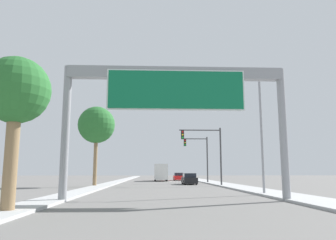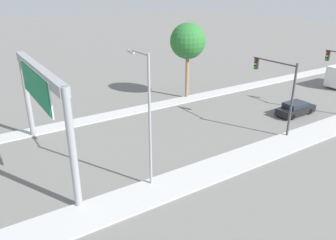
# 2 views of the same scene
# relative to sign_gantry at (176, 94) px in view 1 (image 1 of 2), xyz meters

# --- Properties ---
(sidewalk_right) EXTENTS (3.00, 120.00, 0.15)m
(sidewalk_right) POSITION_rel_sign_gantry_xyz_m (7.75, 42.11, -6.21)
(sidewalk_right) COLOR #AFAFAF
(sidewalk_right) RESTS_ON ground
(median_strip_left) EXTENTS (2.00, 120.00, 0.15)m
(median_strip_left) POSITION_rel_sign_gantry_xyz_m (-7.25, 42.11, -6.21)
(median_strip_left) COLOR #AFAFAF
(median_strip_left) RESTS_ON ground
(sign_gantry) EXTENTS (13.37, 0.73, 7.95)m
(sign_gantry) POSITION_rel_sign_gantry_xyz_m (0.00, 0.00, 0.00)
(sign_gantry) COLOR gray
(sign_gantry) RESTS_ON ground
(car_mid_center) EXTENTS (1.78, 4.76, 1.49)m
(car_mid_center) POSITION_rel_sign_gantry_xyz_m (3.50, 25.55, -5.58)
(car_mid_center) COLOR black
(car_mid_center) RESTS_ON ground
(car_near_right) EXTENTS (1.80, 4.48, 1.49)m
(car_near_right) POSITION_rel_sign_gantry_xyz_m (3.50, 45.13, -5.58)
(car_near_right) COLOR red
(car_near_right) RESTS_ON ground
(truck_box_primary) EXTENTS (2.34, 8.18, 3.05)m
(truck_box_primary) POSITION_rel_sign_gantry_xyz_m (0.00, 41.65, -4.73)
(truck_box_primary) COLOR red
(truck_box_primary) RESTS_ON ground
(traffic_light_near_intersection) EXTENTS (5.10, 0.32, 6.97)m
(traffic_light_near_intersection) POSITION_rel_sign_gantry_xyz_m (5.22, 20.11, -1.57)
(traffic_light_near_intersection) COLOR #3D3D3F
(traffic_light_near_intersection) RESTS_ON ground
(traffic_light_mid_block) EXTENTS (3.75, 0.32, 6.91)m
(traffic_light_mid_block) POSITION_rel_sign_gantry_xyz_m (5.67, 30.11, -1.72)
(traffic_light_mid_block) COLOR #3D3D3F
(traffic_light_mid_block) RESTS_ON ground
(palm_tree_foreground) EXTENTS (2.89, 2.89, 6.61)m
(palm_tree_foreground) POSITION_rel_sign_gantry_xyz_m (-7.23, -5.10, -1.28)
(palm_tree_foreground) COLOR #8C704C
(palm_tree_foreground) RESTS_ON ground
(palm_tree_background) EXTENTS (4.29, 4.29, 9.26)m
(palm_tree_background) POSITION_rel_sign_gantry_xyz_m (-8.03, 19.20, 0.77)
(palm_tree_background) COLOR #8C704C
(palm_tree_background) RESTS_ON ground
(street_lamp_right) EXTENTS (2.70, 0.28, 9.36)m
(street_lamp_right) POSITION_rel_sign_gantry_xyz_m (6.54, 5.23, -0.80)
(street_lamp_right) COLOR gray
(street_lamp_right) RESTS_ON ground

